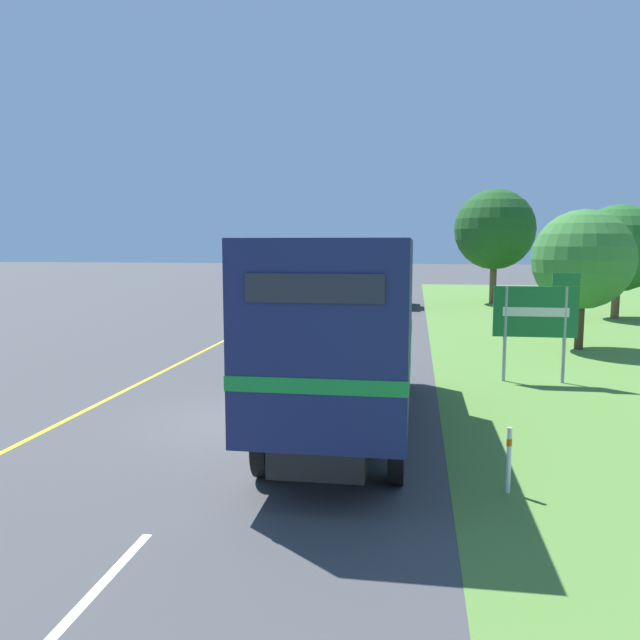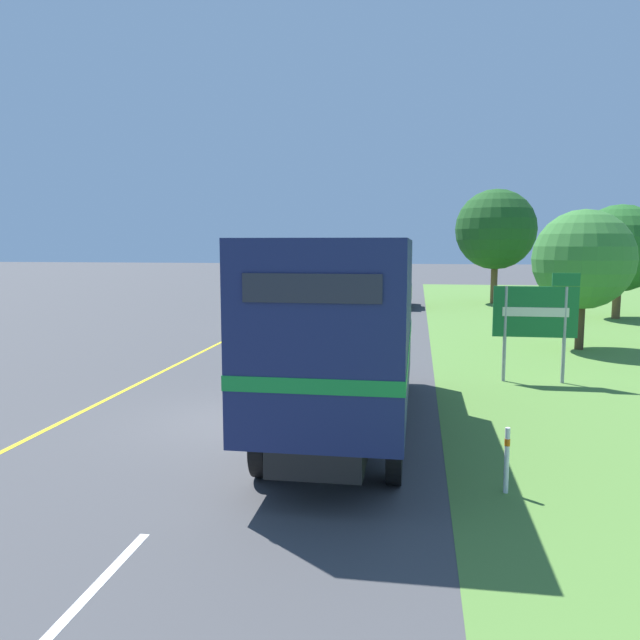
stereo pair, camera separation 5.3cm
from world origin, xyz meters
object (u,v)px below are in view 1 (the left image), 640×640
object	(u,v)px
roadside_tree_far	(495,230)
roadside_tree_mid	(618,248)
lead_car_white	(290,306)
highway_sign	(537,314)
lead_car_black_ahead	(395,290)
roadside_tree_near	(583,260)
delineator_post	(509,458)
horse_trailer_truck	(348,326)

from	to	relation	value
roadside_tree_far	roadside_tree_mid	bearing A→B (deg)	-55.87
lead_car_white	highway_sign	distance (m)	12.42
lead_car_black_ahead	roadside_tree_near	world-z (taller)	roadside_tree_near
lead_car_black_ahead	delineator_post	xyz separation A→B (m)	(2.49, -26.24, -0.46)
horse_trailer_truck	highway_sign	bearing A→B (deg)	48.70
horse_trailer_truck	delineator_post	bearing A→B (deg)	-45.57
horse_trailer_truck	lead_car_black_ahead	distance (m)	23.65
roadside_tree_mid	lead_car_black_ahead	bearing A→B (deg)	159.22
lead_car_white	roadside_tree_mid	bearing A→B (deg)	20.80
horse_trailer_truck	roadside_tree_mid	size ratio (longest dim) A/B	1.58
highway_sign	lead_car_white	bearing A→B (deg)	131.62
roadside_tree_far	delineator_post	world-z (taller)	roadside_tree_far
roadside_tree_near	delineator_post	distance (m)	13.75
lead_car_black_ahead	roadside_tree_mid	world-z (taller)	roadside_tree_mid
horse_trailer_truck	delineator_post	xyz separation A→B (m)	(2.56, -2.62, -1.49)
roadside_tree_mid	delineator_post	bearing A→B (deg)	-109.77
delineator_post	roadside_tree_far	bearing A→B (deg)	83.76
lead_car_white	roadside_tree_mid	xyz separation A→B (m)	(14.53, 5.52, 2.39)
highway_sign	delineator_post	distance (m)	7.76
roadside_tree_mid	roadside_tree_far	distance (m)	8.60
horse_trailer_truck	lead_car_white	xyz separation A→B (m)	(-3.97, 14.12, -1.09)
lead_car_black_ahead	roadside_tree_mid	xyz separation A→B (m)	(10.49, -3.98, 2.33)
roadside_tree_far	delineator_post	size ratio (longest dim) A/B	7.05
roadside_tree_near	horse_trailer_truck	bearing A→B (deg)	-122.94
roadside_tree_mid	delineator_post	distance (m)	23.82
highway_sign	roadside_tree_far	world-z (taller)	roadside_tree_far
lead_car_black_ahead	roadside_tree_near	xyz separation A→B (m)	(6.58, -13.36, 2.02)
highway_sign	roadside_tree_mid	world-z (taller)	roadside_tree_mid
highway_sign	roadside_tree_far	distance (m)	22.06
horse_trailer_truck	lead_car_black_ahead	bearing A→B (deg)	89.83
horse_trailer_truck	lead_car_black_ahead	xyz separation A→B (m)	(0.07, 23.63, -1.03)
delineator_post	lead_car_white	bearing A→B (deg)	111.31
roadside_tree_far	delineator_post	xyz separation A→B (m)	(-3.21, -29.33, -3.84)
lead_car_white	horse_trailer_truck	bearing A→B (deg)	-74.31
highway_sign	roadside_tree_near	distance (m)	6.05
lead_car_white	roadside_tree_far	distance (m)	16.28
lead_car_black_ahead	delineator_post	distance (m)	26.36
highway_sign	roadside_tree_near	xyz separation A→B (m)	(2.39, 5.41, 1.25)
horse_trailer_truck	roadside_tree_mid	bearing A→B (deg)	61.73
horse_trailer_truck	highway_sign	size ratio (longest dim) A/B	3.03
roadside_tree_far	roadside_tree_near	bearing A→B (deg)	-86.93
highway_sign	horse_trailer_truck	bearing A→B (deg)	-131.30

